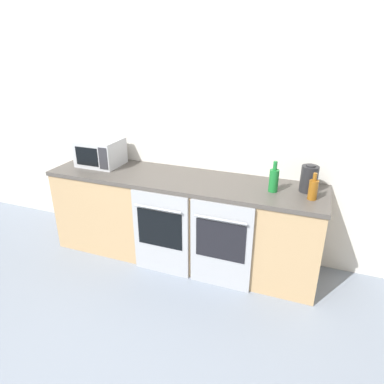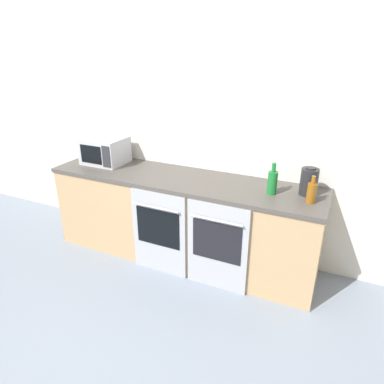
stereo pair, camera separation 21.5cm
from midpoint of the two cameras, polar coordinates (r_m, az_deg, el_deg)
name	(u,v)px [view 1 (the left image)]	position (r m, az deg, el deg)	size (l,w,h in m)	color
wall_back	(195,130)	(3.57, -1.31, 10.28)	(10.00, 0.06, 2.60)	silver
counter_back	(182,218)	(3.56, -3.38, -4.44)	(2.76, 0.68, 0.90)	tan
oven_left	(161,234)	(3.33, -7.14, -6.97)	(0.57, 0.06, 0.86)	#A8AAAF
oven_right	(221,246)	(3.12, 2.80, -9.00)	(0.57, 0.06, 0.86)	#A8AAAF
microwave	(100,152)	(3.87, -16.58, 6.36)	(0.44, 0.37, 0.28)	#B7BABF
bottle_amber	(313,189)	(3.00, 17.62, 0.43)	(0.08, 0.08, 0.23)	#8C5114
bottle_green	(274,180)	(3.07, 11.53, 1.99)	(0.08, 0.08, 0.28)	#19722D
kettle	(309,179)	(3.15, 17.09, 2.11)	(0.15, 0.15, 0.25)	#232326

